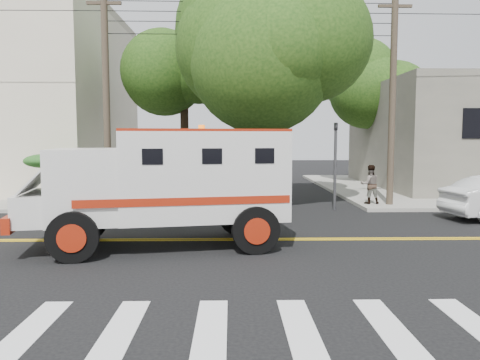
{
  "coord_description": "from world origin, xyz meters",
  "views": [
    {
      "loc": [
        -0.48,
        -13.5,
        2.97
      ],
      "look_at": [
        -0.19,
        1.75,
        1.6
      ],
      "focal_mm": 35.0,
      "sensor_mm": 36.0,
      "label": 1
    }
  ],
  "objects": [
    {
      "name": "ground",
      "position": [
        0.0,
        0.0,
        0.0
      ],
      "size": [
        100.0,
        100.0,
        0.0
      ],
      "primitive_type": "plane",
      "color": "black",
      "rests_on": "ground"
    },
    {
      "name": "sidewalk_ne",
      "position": [
        13.5,
        13.5,
        0.07
      ],
      "size": [
        17.0,
        17.0,
        0.15
      ],
      "primitive_type": "cube",
      "color": "gray",
      "rests_on": "ground"
    },
    {
      "name": "sidewalk_nw",
      "position": [
        -13.5,
        13.5,
        0.07
      ],
      "size": [
        17.0,
        17.0,
        0.15
      ],
      "primitive_type": "cube",
      "color": "gray",
      "rests_on": "ground"
    },
    {
      "name": "utility_pole_left",
      "position": [
        -5.6,
        6.0,
        4.5
      ],
      "size": [
        0.28,
        0.28,
        9.0
      ],
      "primitive_type": "cylinder",
      "color": "#382D23",
      "rests_on": "ground"
    },
    {
      "name": "utility_pole_right",
      "position": [
        6.3,
        6.2,
        4.5
      ],
      "size": [
        0.28,
        0.28,
        9.0
      ],
      "primitive_type": "cylinder",
      "color": "#382D23",
      "rests_on": "ground"
    },
    {
      "name": "tree_main",
      "position": [
        1.94,
        6.21,
        7.2
      ],
      "size": [
        6.08,
        5.7,
        9.85
      ],
      "color": "black",
      "rests_on": "ground"
    },
    {
      "name": "tree_left",
      "position": [
        -2.68,
        11.79,
        5.73
      ],
      "size": [
        4.48,
        4.2,
        7.7
      ],
      "color": "black",
      "rests_on": "ground"
    },
    {
      "name": "tree_right",
      "position": [
        8.84,
        15.77,
        6.09
      ],
      "size": [
        4.8,
        4.5,
        8.2
      ],
      "color": "black",
      "rests_on": "ground"
    },
    {
      "name": "traffic_signal",
      "position": [
        3.8,
        5.6,
        2.23
      ],
      "size": [
        0.15,
        0.18,
        3.6
      ],
      "color": "#3F3F42",
      "rests_on": "ground"
    },
    {
      "name": "accessibility_sign",
      "position": [
        -6.2,
        6.17,
        1.37
      ],
      "size": [
        0.45,
        0.1,
        2.02
      ],
      "color": "#3F3F42",
      "rests_on": "ground"
    },
    {
      "name": "palm_planter",
      "position": [
        -7.44,
        6.62,
        1.65
      ],
      "size": [
        3.52,
        2.63,
        2.36
      ],
      "color": "#1E3314",
      "rests_on": "sidewalk_nw"
    },
    {
      "name": "armored_truck",
      "position": [
        -2.18,
        -0.79,
        1.82
      ],
      "size": [
        7.37,
        3.81,
        3.2
      ],
      "rotation": [
        0.0,
        0.0,
        0.17
      ],
      "color": "silver",
      "rests_on": "ground"
    },
    {
      "name": "pedestrian_a",
      "position": [
        8.69,
        8.48,
        0.93
      ],
      "size": [
        0.67,
        0.64,
        1.55
      ],
      "primitive_type": "imported",
      "rotation": [
        0.0,
        0.0,
        3.82
      ],
      "color": "gray",
      "rests_on": "sidewalk_ne"
    },
    {
      "name": "pedestrian_b",
      "position": [
        5.5,
        6.39,
        0.99
      ],
      "size": [
        0.82,
        0.65,
        1.67
      ],
      "primitive_type": "imported",
      "rotation": [
        0.0,
        0.0,
        3.13
      ],
      "color": "gray",
      "rests_on": "sidewalk_ne"
    }
  ]
}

